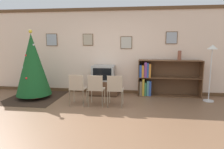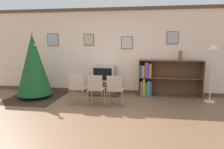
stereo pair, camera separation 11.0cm
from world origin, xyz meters
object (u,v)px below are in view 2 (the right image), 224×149
at_px(standing_lamp, 213,58).
at_px(vase, 180,55).
at_px(television, 104,73).
at_px(folding_chair_right, 115,89).
at_px(tv_console, 104,87).
at_px(christmas_tree, 34,65).
at_px(folding_chair_center, 96,88).
at_px(folding_chair_left, 77,87).
at_px(bookshelf, 158,78).

bearing_deg(standing_lamp, vase, 153.50).
distance_m(television, folding_chair_right, 1.27).
relative_size(tv_console, standing_lamp, 0.57).
relative_size(television, folding_chair_right, 0.83).
bearing_deg(tv_console, christmas_tree, -162.51).
height_order(folding_chair_center, vase, vase).
distance_m(christmas_tree, television, 2.10).
bearing_deg(tv_console, folding_chair_center, -90.00).
xyz_separation_m(tv_console, folding_chair_left, (-0.49, -1.15, 0.24)).
bearing_deg(television, folding_chair_right, -66.67).
bearing_deg(vase, christmas_tree, -170.72).
distance_m(folding_chair_left, bookshelf, 2.49).
distance_m(folding_chair_center, folding_chair_right, 0.49).
distance_m(television, bookshelf, 1.67).
bearing_deg(vase, folding_chair_right, -145.43).
distance_m(folding_chair_right, vase, 2.28).
xyz_separation_m(christmas_tree, vase, (4.25, 0.69, 0.26)).
bearing_deg(folding_chair_left, tv_console, 66.72).
distance_m(folding_chair_center, vase, 2.69).
relative_size(television, folding_chair_center, 0.83).
bearing_deg(folding_chair_center, folding_chair_left, 180.00).
relative_size(christmas_tree, television, 2.92).
bearing_deg(vase, folding_chair_left, -156.16).
relative_size(folding_chair_left, standing_lamp, 0.52).
relative_size(folding_chair_left, folding_chair_right, 1.00).
distance_m(christmas_tree, vase, 4.31).
height_order(bookshelf, standing_lamp, standing_lamp).
bearing_deg(vase, folding_chair_center, -151.70).
bearing_deg(folding_chair_right, standing_lamp, 18.17).
bearing_deg(bookshelf, television, -176.21).
relative_size(christmas_tree, folding_chair_right, 2.41).
relative_size(tv_console, folding_chair_left, 1.09).
xyz_separation_m(television, folding_chair_center, (0.00, -1.15, -0.22)).
bearing_deg(christmas_tree, vase, 9.28).
bearing_deg(bookshelf, folding_chair_left, -149.71).
relative_size(christmas_tree, folding_chair_left, 2.41).
xyz_separation_m(tv_console, folding_chair_center, (0.00, -1.15, 0.24)).
relative_size(christmas_tree, standing_lamp, 1.26).
relative_size(folding_chair_left, vase, 2.88).
bearing_deg(bookshelf, vase, -3.61).
height_order(tv_console, vase, vase).
xyz_separation_m(folding_chair_center, vase, (2.26, 1.22, 0.78)).
relative_size(folding_chair_left, bookshelf, 0.44).
bearing_deg(christmas_tree, bookshelf, 11.37).
height_order(bookshelf, vase, vase).
distance_m(television, standing_lamp, 3.09).
bearing_deg(tv_console, standing_lamp, -5.95).
xyz_separation_m(television, vase, (2.26, 0.07, 0.56)).
height_order(christmas_tree, tv_console, christmas_tree).
bearing_deg(television, bookshelf, 3.79).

